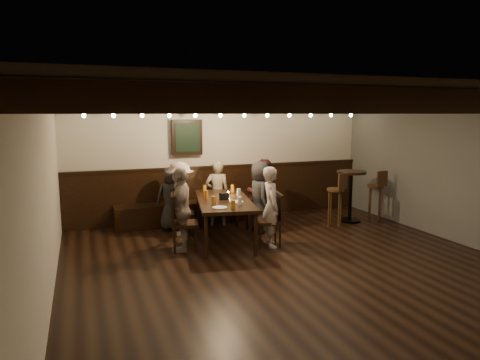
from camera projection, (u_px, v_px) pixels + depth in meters
name	position (u px, v px, depth m)	size (l,w,h in m)	color
room	(230.00, 177.00, 7.85)	(7.00, 7.00, 7.00)	black
dining_table	(224.00, 202.00, 7.50)	(1.27, 2.13, 0.75)	black
chair_left_near	(182.00, 221.00, 7.89)	(0.46, 0.46, 0.85)	black
chair_left_far	(184.00, 233.00, 7.01)	(0.50, 0.50, 0.93)	black
chair_right_near	(258.00, 217.00, 8.11)	(0.48, 0.48, 0.90)	black
chair_right_far	(269.00, 230.00, 7.24)	(0.49, 0.49, 0.91)	black
person_bench_left	(172.00, 198.00, 8.24)	(0.60, 0.39, 1.23)	#27272A
person_bench_centre	(217.00, 193.00, 8.53)	(0.48, 0.31, 1.31)	gray
person_bench_right	(263.00, 193.00, 8.52)	(0.65, 0.51, 1.34)	#501B22
person_left_near	(180.00, 199.00, 7.82)	(0.88, 0.51, 1.37)	#B8A19B
person_left_far	(181.00, 209.00, 6.94)	(0.81, 0.34, 1.37)	gray
person_right_near	(260.00, 197.00, 8.06)	(0.66, 0.43, 1.35)	#252527
person_right_far	(271.00, 207.00, 7.18)	(0.50, 0.32, 1.36)	#B6A79A
pint_a	(205.00, 189.00, 8.12)	(0.07, 0.07, 0.14)	#BF7219
pint_b	(232.00, 188.00, 8.15)	(0.07, 0.07, 0.14)	#BF7219
pint_c	(206.00, 195.00, 7.53)	(0.07, 0.07, 0.14)	#BF7219
pint_d	(239.00, 193.00, 7.72)	(0.07, 0.07, 0.14)	silver
pint_e	(214.00, 201.00, 7.00)	(0.07, 0.07, 0.14)	#BF7219
pint_f	(240.00, 201.00, 6.97)	(0.07, 0.07, 0.14)	silver
pint_g	(233.00, 205.00, 6.71)	(0.07, 0.07, 0.14)	#BF7219
plate_near	(220.00, 208.00, 6.78)	(0.24, 0.24, 0.01)	white
plate_far	(236.00, 202.00, 7.22)	(0.24, 0.24, 0.01)	white
condiment_caddy	(224.00, 196.00, 7.43)	(0.15, 0.10, 0.12)	black
candle	(228.00, 194.00, 7.80)	(0.05, 0.05, 0.05)	beige
high_top_table	(351.00, 189.00, 8.81)	(0.60, 0.60, 1.06)	black
bar_stool_left	(335.00, 206.00, 8.50)	(0.38, 0.39, 1.08)	#3B2213
bar_stool_right	(375.00, 202.00, 8.89)	(0.35, 0.37, 1.08)	#3B2213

